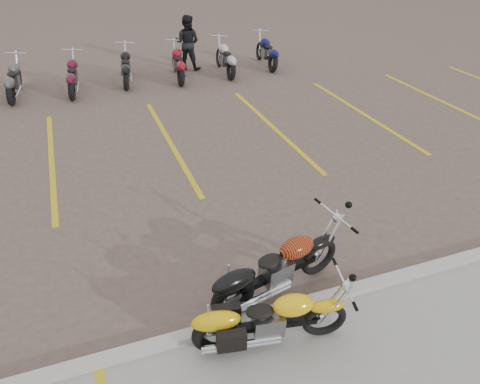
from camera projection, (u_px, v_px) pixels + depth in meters
name	position (u px, v px, depth m)	size (l,w,h in m)	color
ground	(223.00, 235.00, 8.03)	(100.00, 100.00, 0.00)	brown
curb	(270.00, 313.00, 6.40)	(60.00, 0.18, 0.12)	#ADAAA3
parking_stripes	(170.00, 143.00, 11.24)	(38.00, 5.50, 0.01)	gold
yellow_cruiser	(267.00, 320.00, 5.83)	(1.98, 0.49, 0.82)	black
flame_cruiser	(274.00, 270.00, 6.58)	(2.16, 0.63, 0.90)	black
person_b	(187.00, 43.00, 16.01)	(0.88, 0.69, 1.82)	black
bg_bike_row	(42.00, 75.00, 14.07)	(15.83, 2.08, 1.10)	black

